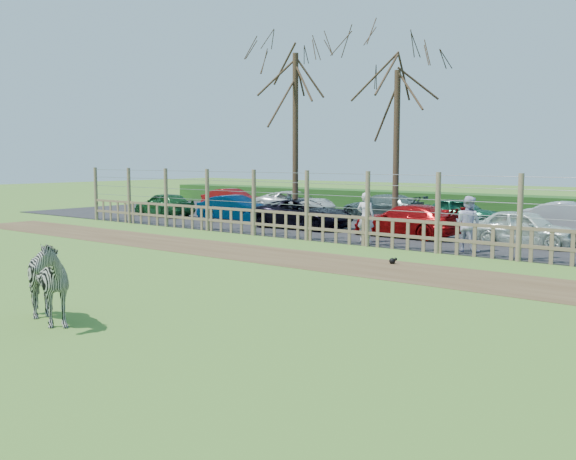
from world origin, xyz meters
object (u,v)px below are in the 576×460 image
Objects in this scene: tree_mid at (397,111)px; visitor_a at (366,217)px; car_11 at (572,218)px; car_10 at (461,212)px; tree_left at (295,97)px; car_3 at (406,221)px; visitor_b at (468,224)px; car_1 at (236,209)px; car_4 at (524,228)px; car_0 at (164,204)px; car_9 at (382,207)px; zebra at (40,281)px; car_7 at (233,200)px; crow at (393,261)px; car_8 at (295,203)px; car_2 at (303,214)px.

visitor_a is at bearing -72.51° from tree_mid.
car_10 is at bearing 85.68° from car_11.
car_3 is (6.42, -1.62, -4.98)m from tree_left.
visitor_b reaches higher than car_3.
car_4 is (12.99, -0.05, 0.00)m from car_1.
car_0 is 10.77m from car_9.
car_11 is at bearing 0.17° from zebra.
car_4 is (4.61, 2.42, -0.26)m from visitor_a.
car_1 is 0.88× the size of car_9.
visitor_b is 17.01m from car_0.
car_1 is at bearing -141.20° from car_7.
crow is at bearing -171.16° from car_10.
visitor_a is at bearing 82.91° from car_0.
tree_mid reaches higher than car_8.
tree_mid reaches higher than car_11.
visitor_b is 3.96m from car_3.
car_10 is at bearing -68.58° from car_1.
car_2 is 6.84m from car_10.
car_2 is 1.19× the size of car_11.
visitor_a reaches higher than car_4.
car_7 is at bearing 168.68° from tree_mid.
car_8 is 1.04× the size of car_9.
car_1 is 12.99m from car_4.
car_8 is 1.23× the size of car_10.
car_1 is at bearing -161.06° from tree_mid.
car_4 and car_7 have the same top height.
car_11 is (4.51, 0.01, 0.00)m from car_10.
car_3 and car_7 have the same top height.
car_2 and car_7 have the same top height.
car_2 is at bearing 131.44° from car_10.
visitor_a is at bearing 119.97° from car_4.
car_2 is at bearing -8.06° from visitor_b.
visitor_a is 7.19m from car_10.
car_3 is (8.78, -0.27, 0.00)m from car_1.
car_1 is 8.78m from car_3.
car_7 is at bearing 77.29° from car_4.
car_8 is 13.62m from car_11.
car_0 is (-11.65, -2.49, -4.23)m from tree_mid.
car_1 and car_4 have the same top height.
car_8 is at bearing -2.56° from car_1.
zebra reaches higher than crow.
zebra is 21.15m from car_9.
car_7 is 4.20m from car_8.
car_1 and car_2 have the same top height.
car_8 is (4.20, 0.24, 0.00)m from car_7.
car_10 is (0.36, 7.18, -0.26)m from visitor_a.
car_7 is 1.03× the size of car_10.
zebra is 7.69× the size of crow.
crow is at bearing -61.42° from tree_mid.
tree_mid is 8.13m from visitor_b.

